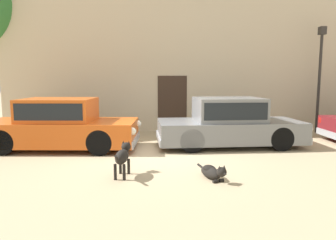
{
  "coord_description": "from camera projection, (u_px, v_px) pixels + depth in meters",
  "views": [
    {
      "loc": [
        -0.24,
        -7.91,
        1.97
      ],
      "look_at": [
        0.32,
        0.2,
        0.9
      ],
      "focal_mm": 33.19,
      "sensor_mm": 36.0,
      "label": 1
    }
  ],
  "objects": [
    {
      "name": "stray_dog_tan",
      "position": [
        212.0,
        172.0,
        6.13
      ],
      "size": [
        0.48,
        0.91,
        0.36
      ],
      "rotation": [
        0.0,
        0.0,
        5.13
      ],
      "color": "black",
      "rests_on": "ground_plane"
    },
    {
      "name": "parked_sedan_second",
      "position": [
        229.0,
        122.0,
        9.18
      ],
      "size": [
        4.35,
        1.85,
        1.43
      ],
      "rotation": [
        0.0,
        0.0,
        0.02
      ],
      "color": "slate",
      "rests_on": "ground_plane"
    },
    {
      "name": "parked_sedan_nearest",
      "position": [
        60.0,
        124.0,
        8.8
      ],
      "size": [
        4.49,
        2.06,
        1.43
      ],
      "rotation": [
        0.0,
        0.0,
        -0.08
      ],
      "color": "#D15619",
      "rests_on": "ground_plane"
    },
    {
      "name": "street_lamp",
      "position": [
        320.0,
        66.0,
        11.29
      ],
      "size": [
        0.22,
        0.22,
        3.84
      ],
      "color": "#2D2B28",
      "rests_on": "ground_plane"
    },
    {
      "name": "stray_dog_spotted",
      "position": [
        123.0,
        156.0,
        6.33
      ],
      "size": [
        0.33,
        1.05,
        0.67
      ],
      "rotation": [
        0.0,
        0.0,
        1.41
      ],
      "color": "black",
      "rests_on": "ground_plane"
    },
    {
      "name": "apartment_block",
      "position": [
        225.0,
        19.0,
        14.31
      ],
      "size": [
        17.9,
        5.78,
        9.41
      ],
      "color": "beige",
      "rests_on": "ground_plane"
    },
    {
      "name": "ground_plane",
      "position": [
        156.0,
        155.0,
        8.1
      ],
      "size": [
        80.0,
        80.0,
        0.0
      ],
      "primitive_type": "plane",
      "color": "tan"
    }
  ]
}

